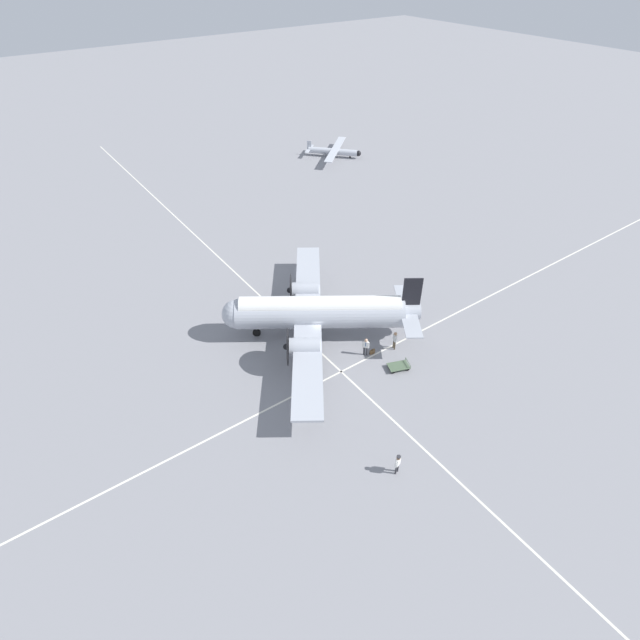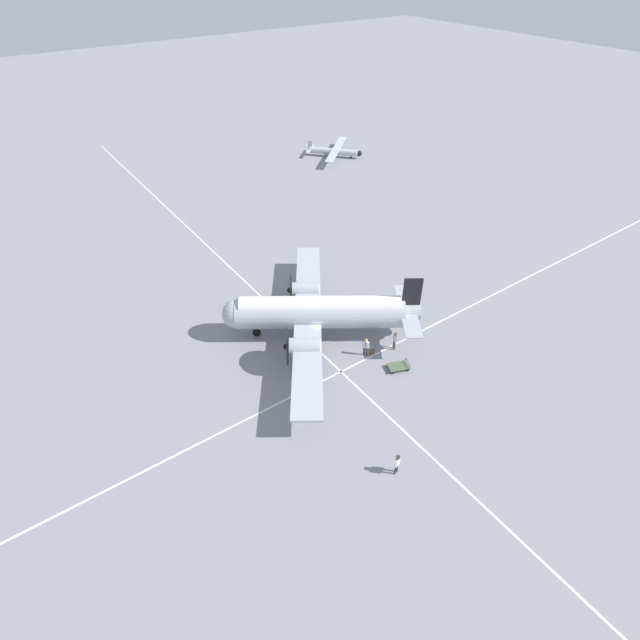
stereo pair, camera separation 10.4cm
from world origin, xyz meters
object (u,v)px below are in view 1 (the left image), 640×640
(airliner_main, at_px, (315,312))
(passenger_boarding, at_px, (366,345))
(baggage_cart, at_px, (399,366))
(ramp_agent, at_px, (395,339))
(crew_foreground, at_px, (398,462))
(suitcase_near_door, at_px, (372,352))
(light_aircraft_distant, at_px, (335,151))

(airliner_main, xyz_separation_m, passenger_boarding, (1.93, -4.48, -1.48))
(baggage_cart, bearing_deg, ramp_agent, -102.87)
(crew_foreground, distance_m, ramp_agent, 12.24)
(suitcase_near_door, bearing_deg, ramp_agent, -16.01)
(airliner_main, bearing_deg, baggage_cart, 147.16)
(suitcase_near_door, height_order, baggage_cart, baggage_cart)
(suitcase_near_door, distance_m, light_aircraft_distant, 45.87)
(ramp_agent, relative_size, suitcase_near_door, 3.65)
(light_aircraft_distant, bearing_deg, airliner_main, -80.97)
(passenger_boarding, height_order, suitcase_near_door, passenger_boarding)
(airliner_main, distance_m, baggage_cart, 8.24)
(light_aircraft_distant, bearing_deg, baggage_cart, -72.57)
(ramp_agent, relative_size, light_aircraft_distant, 0.19)
(airliner_main, relative_size, ramp_agent, 11.53)
(crew_foreground, height_order, ramp_agent, ramp_agent)
(airliner_main, height_order, ramp_agent, airliner_main)
(suitcase_near_door, relative_size, baggage_cart, 0.25)
(airliner_main, xyz_separation_m, ramp_agent, (4.40, -5.27, -1.46))
(ramp_agent, distance_m, light_aircraft_distant, 45.33)
(passenger_boarding, bearing_deg, baggage_cart, 161.61)
(ramp_agent, bearing_deg, crew_foreground, 156.07)
(airliner_main, bearing_deg, passenger_boarding, 147.90)
(airliner_main, distance_m, ramp_agent, 7.02)
(crew_foreground, xyz_separation_m, passenger_boarding, (5.62, 9.98, -0.01))
(ramp_agent, relative_size, baggage_cart, 0.91)
(passenger_boarding, bearing_deg, ramp_agent, -147.68)
(ramp_agent, height_order, baggage_cart, ramp_agent)
(passenger_boarding, distance_m, suitcase_near_door, 1.02)
(light_aircraft_distant, bearing_deg, passenger_boarding, -75.57)
(suitcase_near_door, xyz_separation_m, baggage_cart, (0.56, -2.60, 0.05))
(passenger_boarding, relative_size, baggage_cart, 0.88)
(ramp_agent, bearing_deg, light_aircraft_distant, -13.05)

